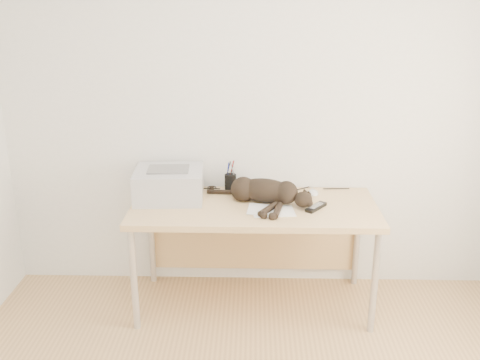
{
  "coord_description": "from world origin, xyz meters",
  "views": [
    {
      "loc": [
        -0.01,
        -1.84,
        2.04
      ],
      "look_at": [
        -0.09,
        1.34,
        0.93
      ],
      "focal_mm": 40.0,
      "sensor_mm": 36.0,
      "label": 1
    }
  ],
  "objects_px": {
    "desk": "(254,219)",
    "pen_cup": "(230,182)",
    "cat": "(263,192)",
    "mouse": "(313,191)",
    "printer": "(169,184)",
    "mug": "(261,188)"
  },
  "relations": [
    {
      "from": "pen_cup",
      "to": "cat",
      "type": "bearing_deg",
      "value": -47.22
    },
    {
      "from": "mouse",
      "to": "cat",
      "type": "bearing_deg",
      "value": -157.85
    },
    {
      "from": "pen_cup",
      "to": "mouse",
      "type": "bearing_deg",
      "value": -6.84
    },
    {
      "from": "desk",
      "to": "pen_cup",
      "type": "relative_size",
      "value": 7.73
    },
    {
      "from": "printer",
      "to": "cat",
      "type": "height_order",
      "value": "printer"
    },
    {
      "from": "desk",
      "to": "mouse",
      "type": "bearing_deg",
      "value": 18.39
    },
    {
      "from": "desk",
      "to": "mouse",
      "type": "xyz_separation_m",
      "value": [
        0.41,
        0.13,
        0.15
      ]
    },
    {
      "from": "desk",
      "to": "mug",
      "type": "relative_size",
      "value": 14.33
    },
    {
      "from": "mug",
      "to": "pen_cup",
      "type": "bearing_deg",
      "value": 153.16
    },
    {
      "from": "cat",
      "to": "mouse",
      "type": "bearing_deg",
      "value": 45.13
    },
    {
      "from": "mouse",
      "to": "desk",
      "type": "bearing_deg",
      "value": -165.43
    },
    {
      "from": "mug",
      "to": "pen_cup",
      "type": "distance_m",
      "value": 0.24
    },
    {
      "from": "mug",
      "to": "mouse",
      "type": "bearing_deg",
      "value": 6.38
    },
    {
      "from": "cat",
      "to": "pen_cup",
      "type": "xyz_separation_m",
      "value": [
        -0.22,
        0.24,
        -0.02
      ]
    },
    {
      "from": "desk",
      "to": "printer",
      "type": "relative_size",
      "value": 3.41
    },
    {
      "from": "desk",
      "to": "cat",
      "type": "xyz_separation_m",
      "value": [
        0.05,
        -0.04,
        0.21
      ]
    },
    {
      "from": "printer",
      "to": "mug",
      "type": "height_order",
      "value": "printer"
    },
    {
      "from": "printer",
      "to": "mouse",
      "type": "height_order",
      "value": "printer"
    },
    {
      "from": "desk",
      "to": "cat",
      "type": "relative_size",
      "value": 2.25
    },
    {
      "from": "printer",
      "to": "pen_cup",
      "type": "height_order",
      "value": "printer"
    },
    {
      "from": "cat",
      "to": "pen_cup",
      "type": "bearing_deg",
      "value": 151.93
    },
    {
      "from": "mug",
      "to": "cat",
      "type": "bearing_deg",
      "value": -86.99
    }
  ]
}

